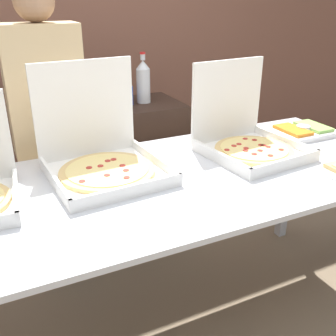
% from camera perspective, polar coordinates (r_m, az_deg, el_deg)
% --- Properties ---
extents(ground_plane, '(16.00, 16.00, 0.00)m').
position_cam_1_polar(ground_plane, '(2.33, 0.00, -21.89)').
color(ground_plane, '#847056').
extents(brick_wall_behind, '(10.00, 0.06, 2.80)m').
position_cam_1_polar(brick_wall_behind, '(3.25, -13.77, 18.55)').
color(brick_wall_behind, brown).
rests_on(brick_wall_behind, ground_plane).
extents(buffet_table, '(2.41, 0.99, 0.90)m').
position_cam_1_polar(buffet_table, '(1.84, 0.00, -4.02)').
color(buffet_table, silver).
rests_on(buffet_table, ground_plane).
extents(pizza_box_near_right, '(0.50, 0.52, 0.46)m').
position_cam_1_polar(pizza_box_near_right, '(2.11, 11.39, 4.39)').
color(pizza_box_near_right, white).
rests_on(pizza_box_near_right, buffet_table).
extents(pizza_box_far_left, '(0.53, 0.55, 0.49)m').
position_cam_1_polar(pizza_box_far_left, '(1.85, -9.62, 1.87)').
color(pizza_box_far_left, white).
rests_on(pizza_box_far_left, buffet_table).
extents(veggie_tray, '(0.35, 0.27, 0.05)m').
position_cam_1_polar(veggie_tray, '(2.49, 18.97, 5.13)').
color(veggie_tray, white).
rests_on(veggie_tray, buffet_table).
extents(sideboard_podium, '(0.58, 0.47, 1.00)m').
position_cam_1_polar(sideboard_podium, '(2.84, -4.28, -0.46)').
color(sideboard_podium, black).
rests_on(sideboard_podium, ground_plane).
extents(soda_bottle, '(0.09, 0.09, 0.33)m').
position_cam_1_polar(soda_bottle, '(2.67, -3.61, 12.48)').
color(soda_bottle, '#B7BCC1').
rests_on(soda_bottle, sideboard_podium).
extents(soda_can_silver, '(0.07, 0.07, 0.12)m').
position_cam_1_polar(soda_can_silver, '(2.61, -8.96, 10.15)').
color(soda_can_silver, silver).
rests_on(soda_can_silver, sideboard_podium).
extents(soda_can_colored, '(0.07, 0.07, 0.12)m').
position_cam_1_polar(soda_can_colored, '(2.63, -5.80, 10.43)').
color(soda_can_colored, '#334CB2').
rests_on(soda_can_colored, sideboard_podium).
extents(person_guest_plaid, '(0.40, 0.22, 1.74)m').
position_cam_1_polar(person_guest_plaid, '(2.33, -16.58, 4.01)').
color(person_guest_plaid, black).
rests_on(person_guest_plaid, ground_plane).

